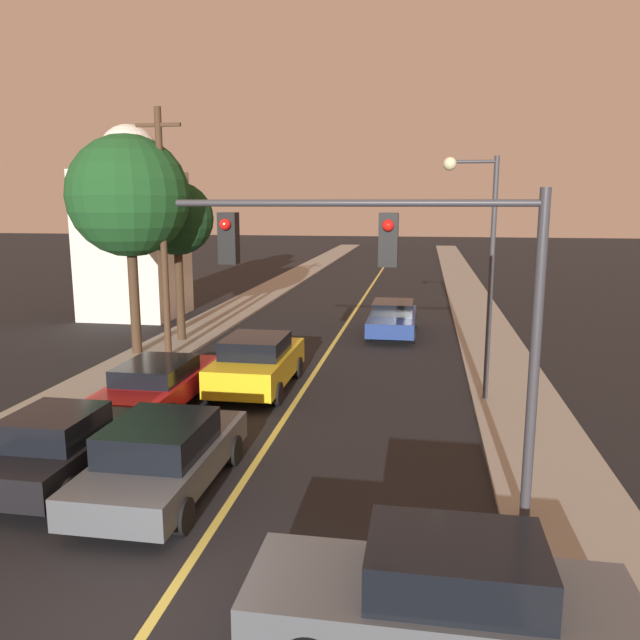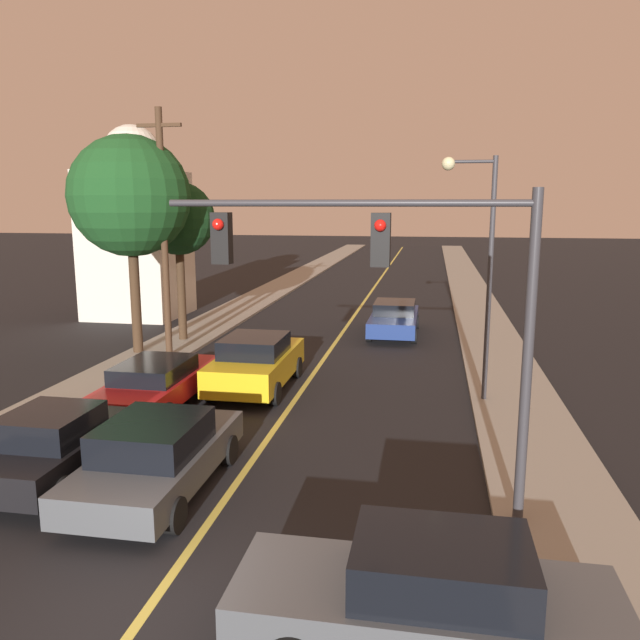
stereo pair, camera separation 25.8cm
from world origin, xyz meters
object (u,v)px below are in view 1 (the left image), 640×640
(car_near_lane_second, at_px, (257,362))
(utility_pole_left, at_px, (163,231))
(streetlamp_right, at_px, (480,246))
(car_outer_lane_front, at_px, (60,447))
(car_near_lane_front, at_px, (163,456))
(tree_left_near, at_px, (129,197))
(car_far_oncoming, at_px, (393,318))
(traffic_signal_mast, at_px, (408,281))
(domed_building_left, at_px, (133,232))
(car_crossing_right, at_px, (443,597))
(tree_left_far, at_px, (177,220))
(car_outer_lane_second, at_px, (159,383))

(car_near_lane_second, bearing_deg, utility_pole_left, 143.34)
(streetlamp_right, bearing_deg, car_outer_lane_front, -141.39)
(car_near_lane_front, distance_m, car_near_lane_second, 6.99)
(car_near_lane_front, xyz_separation_m, tree_left_near, (-5.55, 10.41, 5.04))
(car_far_oncoming, distance_m, traffic_signal_mast, 16.30)
(car_near_lane_front, distance_m, domed_building_left, 20.65)
(car_crossing_right, distance_m, streetlamp_right, 11.19)
(car_far_oncoming, height_order, tree_left_far, tree_left_far)
(car_outer_lane_second, height_order, traffic_signal_mast, traffic_signal_mast)
(tree_left_near, xyz_separation_m, tree_left_far, (0.77, 2.42, -0.87))
(car_outer_lane_second, distance_m, tree_left_near, 8.29)
(car_outer_lane_front, xyz_separation_m, car_far_oncoming, (5.82, 15.73, -0.07))
(car_outer_lane_second, relative_size, domed_building_left, 0.54)
(traffic_signal_mast, relative_size, utility_pole_left, 0.73)
(car_far_oncoming, xyz_separation_m, streetlamp_right, (2.75, -8.89, 3.69))
(car_outer_lane_second, xyz_separation_m, domed_building_left, (-7.03, 13.37, 3.45))
(tree_left_far, relative_size, domed_building_left, 0.68)
(car_crossing_right, xyz_separation_m, utility_pole_left, (-9.42, 13.78, 3.81))
(car_outer_lane_front, xyz_separation_m, car_outer_lane_second, (-0.00, 4.77, -0.07))
(tree_left_near, height_order, tree_left_far, tree_left_near)
(streetlamp_right, bearing_deg, car_near_lane_front, -132.94)
(car_near_lane_second, distance_m, tree_left_near, 8.19)
(car_near_lane_front, bearing_deg, car_far_oncoming, 77.01)
(tree_left_far, bearing_deg, car_outer_lane_second, -72.21)
(car_outer_lane_second, distance_m, streetlamp_right, 9.56)
(traffic_signal_mast, bearing_deg, domed_building_left, 127.15)
(tree_left_far, distance_m, domed_building_left, 6.98)
(car_far_oncoming, relative_size, streetlamp_right, 0.74)
(domed_building_left, bearing_deg, car_outer_lane_second, -62.25)
(car_near_lane_second, bearing_deg, car_crossing_right, -63.83)
(streetlamp_right, xyz_separation_m, tree_left_near, (-11.93, 3.56, 1.38))
(utility_pole_left, xyz_separation_m, domed_building_left, (-5.04, 8.05, -0.45))
(car_outer_lane_second, relative_size, tree_left_near, 0.64)
(car_near_lane_front, bearing_deg, tree_left_near, 118.04)
(car_outer_lane_front, bearing_deg, car_near_lane_second, 72.58)
(car_outer_lane_front, distance_m, streetlamp_right, 11.55)
(car_near_lane_front, distance_m, tree_left_near, 12.83)
(tree_left_far, bearing_deg, car_far_oncoming, 19.10)
(utility_pole_left, bearing_deg, car_near_lane_second, -36.66)
(car_near_lane_second, bearing_deg, tree_left_far, 129.26)
(domed_building_left, bearing_deg, car_near_lane_front, -63.06)
(traffic_signal_mast, xyz_separation_m, tree_left_near, (-10.18, 10.54, 1.52))
(car_outer_lane_second, height_order, tree_left_near, tree_left_near)
(tree_left_near, distance_m, domed_building_left, 8.72)
(utility_pole_left, relative_size, domed_building_left, 0.94)
(car_outer_lane_front, height_order, car_far_oncoming, car_outer_lane_front)
(car_outer_lane_front, xyz_separation_m, streetlamp_right, (8.57, 6.84, 3.62))
(car_outer_lane_second, distance_m, car_crossing_right, 11.25)
(car_outer_lane_front, distance_m, tree_left_far, 13.72)
(car_near_lane_second, relative_size, car_far_oncoming, 0.94)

